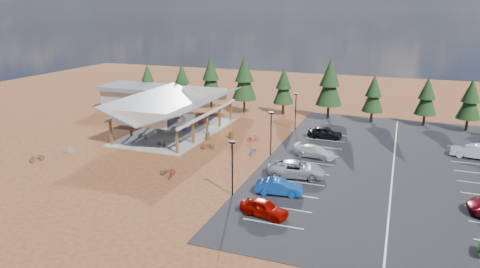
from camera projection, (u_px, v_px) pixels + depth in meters
ground at (224, 155)px, 49.61m from camera, size 140.00×140.00×0.00m
asphalt_lot at (393, 166)px, 46.03m from camera, size 27.00×44.00×0.04m
concrete_pad at (177, 131)px, 59.27m from camera, size 10.60×18.60×0.10m
bike_pavilion at (176, 105)px, 58.22m from camera, size 11.65×19.40×4.97m
outbuilding at (136, 96)px, 73.35m from camera, size 11.00×7.00×3.90m
lamp_post_0 at (232, 165)px, 38.10m from camera, size 0.50×0.25×5.14m
lamp_post_1 at (271, 130)px, 48.88m from camera, size 0.50×0.25×5.14m
lamp_post_2 at (296, 109)px, 59.66m from camera, size 0.50×0.25×5.14m
trash_bin_0 at (208, 136)px, 55.43m from camera, size 0.60×0.60×0.90m
trash_bin_1 at (231, 135)px, 56.04m from camera, size 0.60×0.60×0.90m
pine_0 at (148, 80)px, 76.73m from camera, size 2.96×2.96×6.90m
pine_1 at (182, 81)px, 72.80m from camera, size 3.21×3.21×7.48m
pine_2 at (211, 77)px, 72.38m from camera, size 3.72×3.72×8.67m
pine_3 at (244, 78)px, 68.72m from camera, size 3.97×3.97×9.25m
pine_4 at (284, 86)px, 67.86m from camera, size 3.25×3.25×7.57m
pine_5 at (330, 83)px, 64.56m from camera, size 3.97×3.97×9.25m
pine_6 at (373, 94)px, 62.75m from camera, size 3.10×3.10×7.23m
pine_7 at (427, 96)px, 61.04m from camera, size 3.08×3.08×7.18m
pine_8 at (470, 99)px, 58.26m from camera, size 3.18×3.18×7.40m
bike_0 at (143, 136)px, 55.55m from camera, size 1.71×0.94×0.85m
bike_1 at (162, 129)px, 58.46m from camera, size 1.67×0.65×0.98m
bike_2 at (167, 125)px, 60.57m from camera, size 1.67×0.70×0.85m
bike_3 at (180, 117)px, 64.55m from camera, size 1.84×0.77×1.07m
bike_4 at (162, 144)px, 52.13m from camera, size 1.75×1.10×0.87m
bike_5 at (176, 131)px, 57.32m from camera, size 1.57×0.58×0.93m
bike_6 at (187, 128)px, 59.20m from camera, size 1.71×0.75×0.87m
bike_7 at (204, 121)px, 62.34m from camera, size 1.77×0.98×1.02m
bike_8 at (37, 158)px, 47.43m from camera, size 1.10×1.79×0.89m
bike_9 at (67, 150)px, 50.03m from camera, size 1.66×1.07×0.97m
bike_11 at (171, 174)px, 42.69m from camera, size 0.63×1.51×0.88m
bike_12 at (168, 171)px, 43.58m from camera, size 1.61×1.27×0.82m
bike_14 at (253, 150)px, 49.84m from camera, size 0.76×1.86×0.96m
bike_15 at (253, 138)px, 54.67m from camera, size 1.55×1.20×0.93m
bike_16 at (207, 146)px, 51.69m from camera, size 1.77×1.24×0.88m
car_0 at (264, 208)px, 34.78m from camera, size 4.29×2.39×1.38m
car_1 at (279, 187)px, 38.87m from camera, size 4.44×2.05×1.41m
car_2 at (296, 169)px, 43.00m from camera, size 6.18×3.65×1.61m
car_3 at (315, 151)px, 48.71m from camera, size 4.92×2.66×1.35m
car_4 at (325, 132)px, 55.96m from camera, size 4.53×1.94×1.53m
car_9 at (474, 151)px, 48.41m from camera, size 5.02×2.35×1.59m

